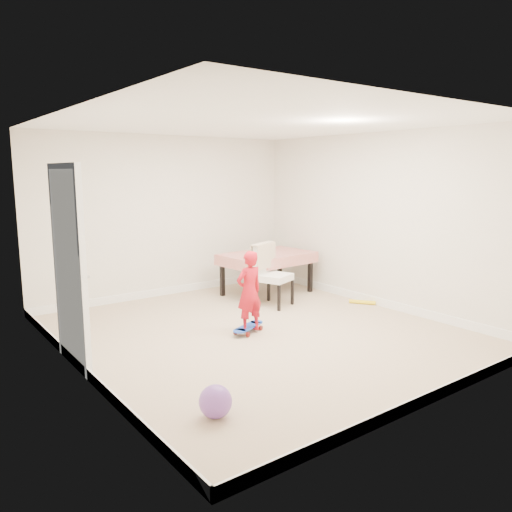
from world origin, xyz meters
TOP-DOWN VIEW (x-y plane):
  - ground at (0.00, 0.00)m, footprint 5.00×5.00m
  - ceiling at (0.00, 0.00)m, footprint 4.50×5.00m
  - wall_back at (0.00, 2.48)m, footprint 4.50×0.04m
  - wall_front at (0.00, -2.48)m, footprint 4.50×0.04m
  - wall_left at (-2.23, 0.00)m, footprint 0.04×5.00m
  - wall_right at (2.23, 0.00)m, footprint 0.04×5.00m
  - door at (-2.22, 0.30)m, footprint 0.11×0.94m
  - baseboard_back at (0.00, 2.49)m, footprint 4.50×0.02m
  - baseboard_front at (0.00, -2.49)m, footprint 4.50×0.02m
  - baseboard_left at (-2.24, 0.00)m, footprint 0.02×5.00m
  - baseboard_right at (2.24, 0.00)m, footprint 0.02×5.00m
  - dining_table at (1.33, 1.54)m, footprint 1.55×1.05m
  - dining_chair at (0.95, 0.89)m, footprint 0.71×0.75m
  - skateboard at (-0.12, 0.07)m, footprint 0.62×0.42m
  - child at (-0.13, 0.03)m, footprint 0.38×0.26m
  - balloon at (-1.64, -1.57)m, footprint 0.28×0.28m
  - foam_toy at (2.11, 0.14)m, footprint 0.28×0.36m

SIDE VIEW (x-z plane):
  - ground at x=0.00m, z-range 0.00..0.00m
  - foam_toy at x=2.11m, z-range 0.00..0.06m
  - skateboard at x=-0.12m, z-range 0.00..0.09m
  - baseboard_back at x=0.00m, z-range 0.00..0.12m
  - baseboard_front at x=0.00m, z-range 0.00..0.12m
  - baseboard_left at x=-2.24m, z-range 0.00..0.12m
  - baseboard_right at x=2.24m, z-range 0.00..0.12m
  - balloon at x=-1.64m, z-range 0.00..0.28m
  - dining_table at x=1.33m, z-range 0.00..0.69m
  - dining_chair at x=0.95m, z-range 0.00..0.95m
  - child at x=-0.13m, z-range 0.00..1.02m
  - door at x=-2.22m, z-range -0.03..2.08m
  - wall_back at x=0.00m, z-range 0.00..2.60m
  - wall_front at x=0.00m, z-range 0.00..2.60m
  - wall_left at x=-2.23m, z-range 0.00..2.60m
  - wall_right at x=2.23m, z-range 0.00..2.60m
  - ceiling at x=0.00m, z-range 2.56..2.60m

